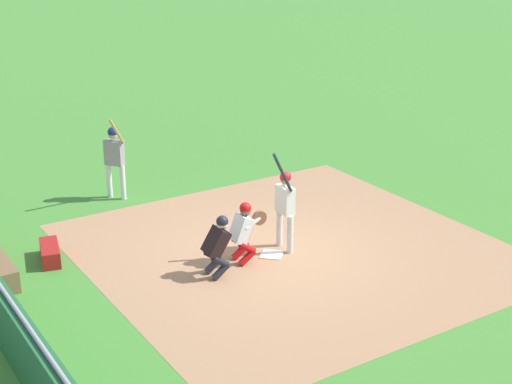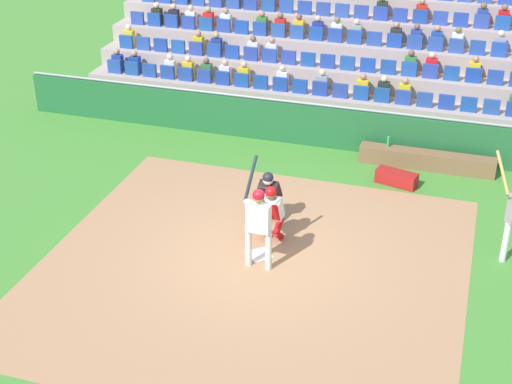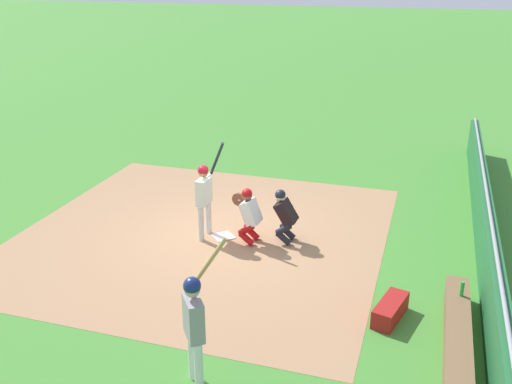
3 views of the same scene
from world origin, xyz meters
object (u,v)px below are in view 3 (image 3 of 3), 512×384
(home_plate_umpire, at_px, (284,213))
(equipment_duffel_bag, at_px, (390,310))
(catcher_crouching, at_px, (249,212))
(dugout_bench, at_px, (457,338))
(on_deck_batter, at_px, (194,319))
(home_plate_marker, at_px, (223,236))
(batter_at_plate, at_px, (204,193))
(water_bottle_on_bench, at_px, (462,289))

(home_plate_umpire, bearing_deg, equipment_duffel_bag, -133.21)
(catcher_crouching, distance_m, dugout_bench, 5.24)
(equipment_duffel_bag, height_order, on_deck_batter, on_deck_batter)
(home_plate_marker, height_order, home_plate_umpire, home_plate_umpire)
(dugout_bench, bearing_deg, batter_at_plate, 63.67)
(water_bottle_on_bench, height_order, on_deck_batter, on_deck_batter)
(catcher_crouching, distance_m, water_bottle_on_bench, 4.81)
(catcher_crouching, xyz_separation_m, home_plate_umpire, (0.25, -0.75, -0.04))
(home_plate_umpire, xyz_separation_m, dugout_bench, (-3.00, -3.68, -0.46))
(dugout_bench, distance_m, water_bottle_on_bench, 1.05)
(home_plate_umpire, bearing_deg, water_bottle_on_bench, -118.37)
(batter_at_plate, distance_m, home_plate_umpire, 1.85)
(catcher_crouching, bearing_deg, dugout_bench, -121.78)
(batter_at_plate, xyz_separation_m, equipment_duffel_bag, (-2.12, -4.35, -0.91))
(home_plate_umpire, relative_size, water_bottle_on_bench, 4.57)
(home_plate_marker, bearing_deg, on_deck_batter, -163.97)
(water_bottle_on_bench, bearing_deg, equipment_duffel_bag, 109.23)
(catcher_crouching, bearing_deg, batter_at_plate, 92.53)
(dugout_bench, relative_size, water_bottle_on_bench, 12.18)
(batter_at_plate, bearing_deg, catcher_crouching, -87.47)
(catcher_crouching, height_order, on_deck_batter, on_deck_batter)
(dugout_bench, distance_m, on_deck_batter, 4.31)
(home_plate_marker, relative_size, batter_at_plate, 0.20)
(dugout_bench, bearing_deg, equipment_duffel_bag, 62.22)
(home_plate_marker, relative_size, equipment_duffel_bag, 0.45)
(dugout_bench, distance_m, equipment_duffel_bag, 1.26)
(batter_at_plate, distance_m, water_bottle_on_bench, 5.79)
(home_plate_marker, distance_m, equipment_duffel_bag, 4.54)
(home_plate_umpire, height_order, on_deck_batter, on_deck_batter)
(on_deck_batter, bearing_deg, batter_at_plate, 20.56)
(home_plate_marker, xyz_separation_m, equipment_duffel_bag, (-2.21, -3.96, 0.16))
(water_bottle_on_bench, bearing_deg, batter_at_plate, 72.71)
(batter_at_plate, bearing_deg, home_plate_marker, -76.14)
(home_plate_marker, height_order, catcher_crouching, catcher_crouching)
(dugout_bench, bearing_deg, water_bottle_on_bench, -2.49)
(on_deck_batter, bearing_deg, water_bottle_on_bench, -50.74)
(dugout_bench, height_order, water_bottle_on_bench, water_bottle_on_bench)
(home_plate_umpire, height_order, water_bottle_on_bench, home_plate_umpire)
(home_plate_marker, distance_m, batter_at_plate, 1.14)
(equipment_duffel_bag, bearing_deg, home_plate_umpire, 60.97)
(equipment_duffel_bag, xyz_separation_m, on_deck_batter, (-2.64, 2.57, 0.98))
(catcher_crouching, relative_size, equipment_duffel_bag, 1.32)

